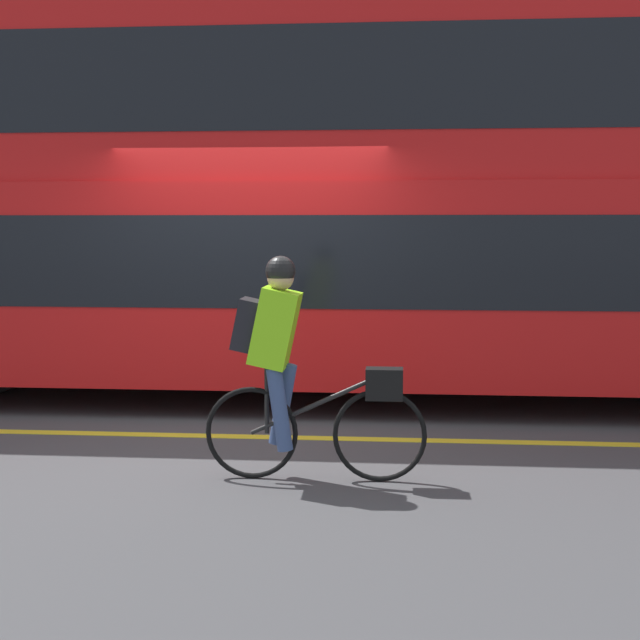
{
  "coord_description": "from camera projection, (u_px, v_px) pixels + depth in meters",
  "views": [
    {
      "loc": [
        1.35,
        -7.4,
        1.82
      ],
      "look_at": [
        0.69,
        0.11,
        1.0
      ],
      "focal_mm": 50.0,
      "sensor_mm": 36.0,
      "label": 1
    }
  ],
  "objects": [
    {
      "name": "building_facade",
      "position": [
        305.0,
        63.0,
        12.71
      ],
      "size": [
        60.0,
        0.3,
        8.2
      ],
      "color": "gray",
      "rests_on": "ground_plane"
    },
    {
      "name": "ground_plane",
      "position": [
        239.0,
        436.0,
        7.64
      ],
      "size": [
        80.0,
        80.0,
        0.0
      ],
      "primitive_type": "plane",
      "color": "#424244"
    },
    {
      "name": "bus",
      "position": [
        319.0,
        193.0,
        9.11
      ],
      "size": [
        11.42,
        2.42,
        3.84
      ],
      "color": "black",
      "rests_on": "ground_plane"
    },
    {
      "name": "cyclist_on_bike",
      "position": [
        291.0,
        360.0,
        6.26
      ],
      "size": [
        1.58,
        0.32,
        1.59
      ],
      "color": "black",
      "rests_on": "ground_plane"
    },
    {
      "name": "road_center_line",
      "position": [
        239.0,
        436.0,
        7.62
      ],
      "size": [
        50.0,
        0.14,
        0.01
      ],
      "primitive_type": "cube",
      "color": "yellow",
      "rests_on": "ground_plane"
    },
    {
      "name": "sidewalk_curb",
      "position": [
        298.0,
        352.0,
        12.15
      ],
      "size": [
        60.0,
        1.7,
        0.14
      ],
      "color": "gray",
      "rests_on": "ground_plane"
    }
  ]
}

